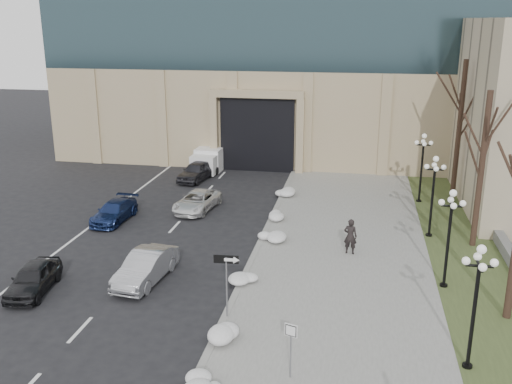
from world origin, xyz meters
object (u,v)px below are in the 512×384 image
pedestrian (350,236)px  lamppost_b (450,226)px  car_e (196,171)px  box_truck (212,157)px  car_a (33,278)px  keep_sign (291,339)px  lamppost_c (433,186)px  lamppost_a (476,291)px  car_b (146,267)px  car_d (197,201)px  one_way_sign (231,267)px  lamppost_d (422,159)px  car_c (114,212)px

pedestrian → lamppost_b: 5.71m
car_e → box_truck: bearing=96.1°
car_a → keep_sign: bearing=-28.2°
lamppost_c → lamppost_a: bearing=-90.0°
car_b → box_truck: 21.53m
pedestrian → car_d: bearing=-21.7°
car_e → box_truck: (0.27, 3.87, 0.18)m
pedestrian → lamppost_a: 10.71m
lamppost_c → one_way_sign: bearing=-129.1°
lamppost_a → lamppost_c: (0.00, 13.00, 0.00)m
car_b → car_d: size_ratio=0.99×
car_d → pedestrian: pedestrian is taller
pedestrian → lamppost_d: (4.38, 9.93, 2.00)m
lamppost_b → lamppost_d: bearing=90.0°
car_b → box_truck: box_truck is taller
car_b → car_d: car_b is taller
lamppost_a → car_d: bearing=133.2°
one_way_sign → car_a: bearing=171.4°
car_a → lamppost_d: 25.01m
car_a → keep_sign: keep_sign is taller
car_d → lamppost_a: bearing=-39.4°
car_c → car_e: size_ratio=0.99×
keep_sign → one_way_sign: bearing=146.2°
car_a → car_b: bearing=14.7°
car_a → lamppost_b: lamppost_b is taller
car_a → pedestrian: pedestrian is taller
box_truck → car_c: bearing=-98.3°
lamppost_a → lamppost_d: same height
box_truck → pedestrian: bearing=-52.0°
lamppost_b → lamppost_d: same height
lamppost_d → lamppost_a: bearing=-90.0°
car_e → pedestrian: size_ratio=2.22×
lamppost_a → lamppost_c: 13.00m
car_a → car_c: car_a is taller
car_c → one_way_sign: one_way_sign is taller
car_d → one_way_sign: size_ratio=1.54×
car_d → keep_sign: keep_sign is taller
lamppost_c → lamppost_d: (0.00, 6.50, 0.00)m
car_d → box_truck: size_ratio=0.74×
car_a → car_e: 19.58m
car_d → lamppost_b: size_ratio=0.93×
car_b → lamppost_c: bearing=37.4°
car_a → lamppost_a: lamppost_a is taller
car_d → keep_sign: 18.95m
car_c → box_truck: box_truck is taller
car_b → car_c: size_ratio=1.05×
car_d → lamppost_d: (14.33, 4.22, 2.46)m
car_a → lamppost_d: lamppost_d is taller
car_a → pedestrian: bearing=17.9°
keep_sign → lamppost_b: (6.11, 8.27, 1.49)m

